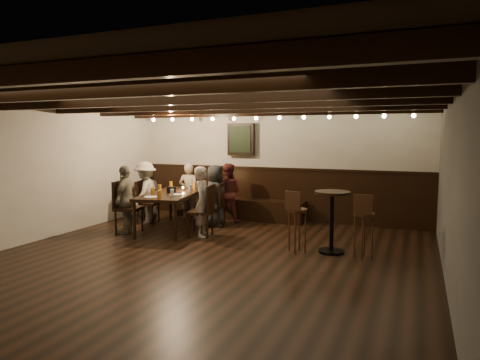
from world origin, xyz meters
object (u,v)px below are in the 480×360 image
at_px(dining_table, 172,196).
at_px(person_right_far, 203,202).
at_px(person_left_near, 146,193).
at_px(person_left_far, 126,199).
at_px(chair_right_far, 202,221).
at_px(chair_left_near, 147,210).
at_px(person_bench_left, 148,192).
at_px(high_top_table, 332,212).
at_px(person_bench_centre, 189,191).
at_px(bar_stool_right, 363,235).
at_px(person_right_near, 215,196).
at_px(chair_left_far, 128,217).
at_px(chair_right_near, 214,213).
at_px(bar_stool_left, 297,230).
at_px(person_bench_right, 227,193).

relative_size(dining_table, person_right_far, 1.62).
relative_size(person_left_near, person_left_far, 1.01).
bearing_deg(chair_right_far, person_left_far, 90.00).
xyz_separation_m(chair_left_near, person_bench_left, (-0.27, 0.40, 0.32)).
bearing_deg(person_right_far, high_top_table, -106.28).
height_order(dining_table, person_bench_left, person_bench_left).
bearing_deg(dining_table, person_left_far, -149.04).
xyz_separation_m(person_bench_centre, bar_stool_right, (3.91, -1.66, -0.25)).
distance_m(chair_right_far, bar_stool_right, 2.92).
bearing_deg(person_bench_centre, person_bench_left, 9.46).
bearing_deg(person_right_near, bar_stool_right, -123.61).
bearing_deg(person_bench_centre, high_top_table, 144.45).
xyz_separation_m(chair_left_near, high_top_table, (3.99, -0.77, 0.37)).
relative_size(dining_table, chair_right_far, 2.20).
distance_m(chair_left_far, bar_stool_right, 4.31).
height_order(chair_right_near, bar_stool_left, bar_stool_left).
bearing_deg(bar_stool_left, person_right_near, 163.93).
height_order(person_left_near, high_top_table, person_left_near).
bearing_deg(chair_left_far, person_left_far, -90.00).
relative_size(chair_right_near, person_bench_centre, 0.71).
height_order(dining_table, bar_stool_right, bar_stool_right).
bearing_deg(chair_right_far, bar_stool_left, -113.28).
height_order(dining_table, bar_stool_left, bar_stool_left).
relative_size(person_left_far, person_right_far, 1.00).
xyz_separation_m(chair_right_near, person_bench_centre, (-0.83, 0.44, 0.35)).
distance_m(chair_left_far, person_bench_centre, 1.69).
distance_m(chair_left_far, person_bench_right, 2.13).
relative_size(chair_left_near, person_left_far, 0.70).
bearing_deg(bar_stool_right, chair_left_far, -178.99).
relative_size(person_bench_left, person_right_far, 0.93).
relative_size(chair_left_far, bar_stool_left, 1.00).
relative_size(chair_right_near, chair_right_far, 0.93).
bearing_deg(person_left_far, chair_left_near, 178.02).
xyz_separation_m(chair_left_far, bar_stool_left, (3.31, -0.09, 0.07)).
bearing_deg(chair_left_far, person_left_near, -178.14).
xyz_separation_m(chair_left_far, person_right_far, (1.44, 0.30, 0.34)).
xyz_separation_m(chair_right_far, high_top_table, (2.40, -0.18, 0.35)).
height_order(person_bench_centre, person_left_far, person_left_far).
xyz_separation_m(person_bench_centre, person_bench_right, (0.91, 0.04, 0.01)).
distance_m(chair_right_far, person_bench_right, 1.40).
relative_size(person_bench_right, person_left_near, 0.97).
bearing_deg(person_right_near, chair_left_near, 90.00).
relative_size(person_bench_right, person_left_far, 0.98).
relative_size(person_right_near, bar_stool_left, 1.26).
bearing_deg(high_top_table, chair_left_near, 169.08).
bearing_deg(chair_right_near, person_bench_right, -21.97).
distance_m(chair_left_near, bar_stool_left, 3.62).
relative_size(person_bench_centre, person_bench_right, 0.98).
height_order(chair_right_near, high_top_table, high_top_table).
height_order(person_bench_centre, bar_stool_right, person_bench_centre).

